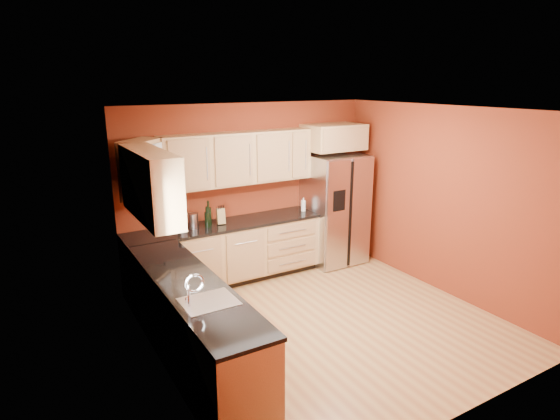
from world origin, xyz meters
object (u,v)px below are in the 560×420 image
(knife_block, at_px, (221,216))
(soap_dispenser, at_px, (303,204))
(refrigerator, at_px, (334,209))
(wine_bottle_a, at_px, (207,217))
(canister_left, at_px, (193,221))

(knife_block, xyz_separation_m, soap_dispenser, (1.39, -0.03, -0.01))
(refrigerator, distance_m, soap_dispenser, 0.58)
(refrigerator, relative_size, wine_bottle_a, 5.90)
(canister_left, bearing_deg, wine_bottle_a, -18.28)
(wine_bottle_a, bearing_deg, soap_dispenser, 1.08)
(refrigerator, distance_m, wine_bottle_a, 2.20)
(knife_block, height_order, soap_dispenser, knife_block)
(canister_left, bearing_deg, refrigerator, -2.33)
(canister_left, relative_size, knife_block, 0.95)
(knife_block, bearing_deg, soap_dispenser, 10.77)
(canister_left, relative_size, soap_dispenser, 1.01)
(canister_left, height_order, knife_block, knife_block)
(refrigerator, xyz_separation_m, wine_bottle_a, (-2.19, 0.04, 0.18))
(refrigerator, distance_m, canister_left, 2.37)
(wine_bottle_a, height_order, knife_block, wine_bottle_a)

